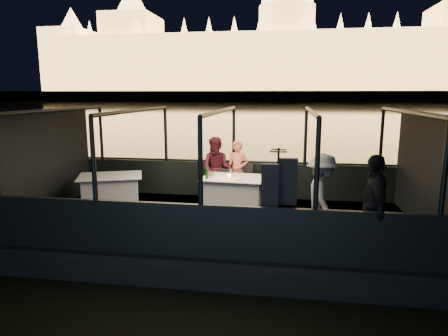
% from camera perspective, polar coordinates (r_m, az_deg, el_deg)
% --- Properties ---
extents(river_water, '(500.00, 500.00, 0.00)m').
position_cam_1_polar(river_water, '(88.12, 8.15, 8.49)').
color(river_water, black).
rests_on(river_water, ground).
extents(boat_hull, '(8.60, 4.40, 1.00)m').
position_cam_1_polar(boat_hull, '(8.75, -0.41, -10.51)').
color(boat_hull, black).
rests_on(boat_hull, river_water).
extents(boat_deck, '(8.00, 4.00, 0.04)m').
position_cam_1_polar(boat_deck, '(8.59, -0.42, -7.52)').
color(boat_deck, black).
rests_on(boat_deck, boat_hull).
extents(gunwale_port, '(8.00, 0.08, 0.90)m').
position_cam_1_polar(gunwale_port, '(10.38, 1.37, -1.64)').
color(gunwale_port, black).
rests_on(gunwale_port, boat_deck).
extents(gunwale_starboard, '(8.00, 0.08, 0.90)m').
position_cam_1_polar(gunwale_starboard, '(6.58, -3.29, -8.98)').
color(gunwale_starboard, black).
rests_on(gunwale_starboard, boat_deck).
extents(cabin_glass_port, '(8.00, 0.02, 1.40)m').
position_cam_1_polar(cabin_glass_port, '(10.20, 1.40, 4.68)').
color(cabin_glass_port, '#99B2B2').
rests_on(cabin_glass_port, gunwale_port).
extents(cabin_glass_starboard, '(8.00, 0.02, 1.40)m').
position_cam_1_polar(cabin_glass_starboard, '(6.29, -3.40, 0.93)').
color(cabin_glass_starboard, '#99B2B2').
rests_on(cabin_glass_starboard, gunwale_starboard).
extents(cabin_roof_glass, '(8.00, 4.00, 0.02)m').
position_cam_1_polar(cabin_roof_glass, '(8.17, -0.44, 8.13)').
color(cabin_roof_glass, '#99B2B2').
rests_on(cabin_roof_glass, boat_deck).
extents(end_wall_fore, '(0.02, 4.00, 2.30)m').
position_cam_1_polar(end_wall_fore, '(9.78, -24.24, 0.82)').
color(end_wall_fore, black).
rests_on(end_wall_fore, boat_deck).
extents(end_wall_aft, '(0.02, 4.00, 2.30)m').
position_cam_1_polar(end_wall_aft, '(8.62, 26.82, -0.59)').
color(end_wall_aft, black).
rests_on(end_wall_aft, boat_deck).
extents(canopy_ribs, '(8.00, 4.00, 2.30)m').
position_cam_1_polar(canopy_ribs, '(8.30, -0.43, 0.17)').
color(canopy_ribs, black).
rests_on(canopy_ribs, boat_deck).
extents(embankment, '(400.00, 140.00, 6.00)m').
position_cam_1_polar(embankment, '(218.07, 8.71, 9.96)').
color(embankment, '#423D33').
rests_on(embankment, ground).
extents(parliament_building, '(220.00, 32.00, 60.00)m').
position_cam_1_polar(parliament_building, '(184.88, 8.90, 18.56)').
color(parliament_building, '#F2D18C').
rests_on(parliament_building, embankment).
extents(dining_table_central, '(1.52, 1.16, 0.77)m').
position_cam_1_polar(dining_table_central, '(9.21, 1.51, -3.65)').
color(dining_table_central, silver).
rests_on(dining_table_central, boat_deck).
extents(dining_table_aft, '(1.72, 1.49, 0.77)m').
position_cam_1_polar(dining_table_aft, '(9.80, -15.84, -3.19)').
color(dining_table_aft, silver).
rests_on(dining_table_aft, boat_deck).
extents(chair_port_left, '(0.39, 0.39, 0.82)m').
position_cam_1_polar(chair_port_left, '(9.74, -0.01, -2.47)').
color(chair_port_left, black).
rests_on(chair_port_left, boat_deck).
extents(chair_port_right, '(0.44, 0.44, 0.94)m').
position_cam_1_polar(chair_port_right, '(9.77, 2.74, -2.44)').
color(chair_port_right, black).
rests_on(chair_port_right, boat_deck).
extents(coat_stand, '(0.61, 0.55, 1.81)m').
position_cam_1_polar(coat_stand, '(6.55, 7.62, -5.03)').
color(coat_stand, black).
rests_on(coat_stand, boat_deck).
extents(person_woman_coral, '(0.59, 0.43, 1.52)m').
position_cam_1_polar(person_woman_coral, '(9.93, 1.94, -0.45)').
color(person_woman_coral, '#E97155').
rests_on(person_woman_coral, boat_deck).
extents(person_man_maroon, '(0.83, 0.69, 1.60)m').
position_cam_1_polar(person_man_maroon, '(9.93, -1.04, -0.44)').
color(person_man_maroon, '#44131D').
rests_on(person_man_maroon, boat_deck).
extents(passenger_stripe, '(0.71, 1.11, 1.61)m').
position_cam_1_polar(passenger_stripe, '(7.44, 13.83, -3.74)').
color(passenger_stripe, silver).
rests_on(passenger_stripe, boat_deck).
extents(passenger_dark, '(0.43, 1.01, 1.72)m').
position_cam_1_polar(passenger_dark, '(6.88, 20.59, -5.31)').
color(passenger_dark, black).
rests_on(passenger_dark, boat_deck).
extents(wine_bottle, '(0.09, 0.09, 0.31)m').
position_cam_1_polar(wine_bottle, '(8.96, -2.47, -0.58)').
color(wine_bottle, '#143816').
rests_on(wine_bottle, dining_table_central).
extents(bread_basket, '(0.26, 0.26, 0.08)m').
position_cam_1_polar(bread_basket, '(9.29, -2.08, -0.87)').
color(bread_basket, olive).
rests_on(bread_basket, dining_table_central).
extents(amber_candle, '(0.07, 0.07, 0.08)m').
position_cam_1_polar(amber_candle, '(9.02, 0.71, -1.21)').
color(amber_candle, '#FF963F').
rests_on(amber_candle, dining_table_central).
extents(plate_near, '(0.31, 0.31, 0.02)m').
position_cam_1_polar(plate_near, '(8.91, 2.06, -1.59)').
color(plate_near, silver).
rests_on(plate_near, dining_table_central).
extents(plate_far, '(0.34, 0.34, 0.02)m').
position_cam_1_polar(plate_far, '(9.37, -1.29, -0.98)').
color(plate_far, white).
rests_on(plate_far, dining_table_central).
extents(wine_glass_white, '(0.07, 0.07, 0.20)m').
position_cam_1_polar(wine_glass_white, '(9.03, -2.40, -0.86)').
color(wine_glass_white, white).
rests_on(wine_glass_white, dining_table_central).
extents(wine_glass_red, '(0.08, 0.08, 0.20)m').
position_cam_1_polar(wine_glass_red, '(9.30, 1.52, -0.51)').
color(wine_glass_red, silver).
rests_on(wine_glass_red, dining_table_central).
extents(wine_glass_empty, '(0.09, 0.09, 0.21)m').
position_cam_1_polar(wine_glass_empty, '(8.94, 0.98, -0.96)').
color(wine_glass_empty, white).
rests_on(wine_glass_empty, dining_table_central).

